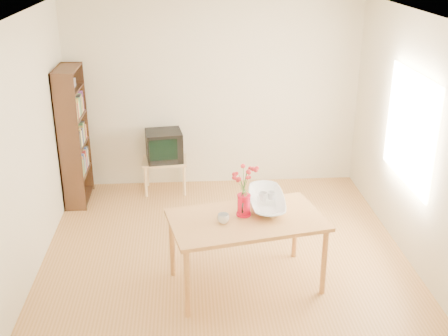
{
  "coord_description": "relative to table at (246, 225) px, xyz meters",
  "views": [
    {
      "loc": [
        -0.38,
        -5.23,
        3.27
      ],
      "look_at": [
        0.0,
        0.3,
        1.0
      ],
      "focal_mm": 45.0,
      "sensor_mm": 36.0,
      "label": 1
    }
  ],
  "objects": [
    {
      "name": "television",
      "position": [
        -0.87,
        2.38,
        -0.0
      ],
      "size": [
        0.53,
        0.5,
        0.41
      ],
      "rotation": [
        0.0,
        0.0,
        0.14
      ],
      "color": "black",
      "rests_on": "tv_stand"
    },
    {
      "name": "bowl",
      "position": [
        0.24,
        0.29,
        0.33
      ],
      "size": [
        0.56,
        0.56,
        0.51
      ],
      "primitive_type": "imported",
      "rotation": [
        0.0,
        0.0,
        -0.04
      ],
      "color": "white",
      "rests_on": "table"
    },
    {
      "name": "flowers",
      "position": [
        -0.02,
        0.07,
        0.46
      ],
      "size": [
        0.25,
        0.25,
        0.36
      ],
      "primitive_type": null,
      "color": "#E93642",
      "rests_on": "pitcher"
    },
    {
      "name": "teacup_b",
      "position": [
        0.28,
        0.31,
        0.28
      ],
      "size": [
        0.09,
        0.09,
        0.07
      ],
      "primitive_type": "imported",
      "rotation": [
        0.0,
        0.0,
        1.8
      ],
      "color": "white",
      "rests_on": "bowl"
    },
    {
      "name": "bookshelf",
      "position": [
        -2.02,
        2.14,
        0.17
      ],
      "size": [
        0.28,
        0.7,
        1.8
      ],
      "color": "#321C10",
      "rests_on": "ground"
    },
    {
      "name": "teacup_a",
      "position": [
        0.2,
        0.29,
        0.29
      ],
      "size": [
        0.11,
        0.11,
        0.07
      ],
      "primitive_type": "imported",
      "rotation": [
        0.0,
        0.0,
        0.6
      ],
      "color": "white",
      "rests_on": "bowl"
    },
    {
      "name": "table",
      "position": [
        0.0,
        0.0,
        0.0
      ],
      "size": [
        1.62,
        1.13,
        0.75
      ],
      "rotation": [
        0.0,
        0.0,
        0.21
      ],
      "color": "#C48343",
      "rests_on": "ground"
    },
    {
      "name": "pitcher",
      "position": [
        -0.02,
        0.07,
        0.18
      ],
      "size": [
        0.15,
        0.22,
        0.22
      ],
      "rotation": [
        0.0,
        0.0,
        -0.22
      ],
      "color": "red",
      "rests_on": "table"
    },
    {
      "name": "tv_stand",
      "position": [
        -0.87,
        2.36,
        -0.29
      ],
      "size": [
        0.6,
        0.45,
        0.46
      ],
      "color": "#DBB57B",
      "rests_on": "ground"
    },
    {
      "name": "mug",
      "position": [
        -0.23,
        -0.08,
        0.12
      ],
      "size": [
        0.16,
        0.16,
        0.09
      ],
      "primitive_type": "imported",
      "rotation": [
        0.0,
        0.0,
        3.98
      ],
      "color": "white",
      "rests_on": "table"
    },
    {
      "name": "room",
      "position": [
        -0.14,
        0.4,
        0.63
      ],
      "size": [
        4.5,
        4.5,
        4.5
      ],
      "color": "#AE773D",
      "rests_on": "ground"
    }
  ]
}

